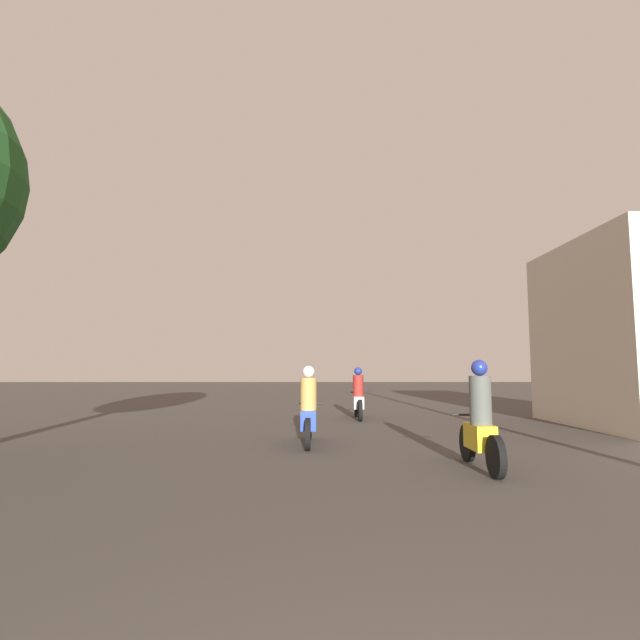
% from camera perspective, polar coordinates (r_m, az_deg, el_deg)
% --- Properties ---
extents(motorcycle_yellow, '(0.60, 1.89, 1.62)m').
position_cam_1_polar(motorcycle_yellow, '(7.97, 17.83, -11.33)').
color(motorcycle_yellow, black).
rests_on(motorcycle_yellow, ground_plane).
extents(motorcycle_blue, '(0.60, 2.04, 1.56)m').
position_cam_1_polar(motorcycle_blue, '(10.07, -1.32, -10.52)').
color(motorcycle_blue, black).
rests_on(motorcycle_blue, ground_plane).
extents(motorcycle_silver, '(0.60, 2.00, 1.55)m').
position_cam_1_polar(motorcycle_silver, '(15.27, 4.38, -8.88)').
color(motorcycle_silver, black).
rests_on(motorcycle_silver, ground_plane).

